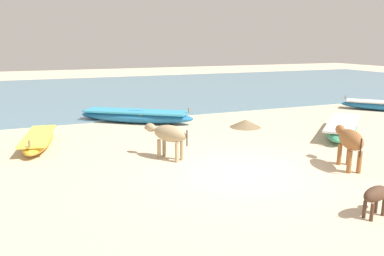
# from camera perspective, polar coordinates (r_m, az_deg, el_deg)

# --- Properties ---
(ground) EXTENTS (80.00, 80.00, 0.00)m
(ground) POSITION_cam_1_polar(r_m,az_deg,el_deg) (9.96, 7.88, -6.59)
(ground) COLOR beige
(sea_water) EXTENTS (60.00, 20.00, 0.08)m
(sea_water) POSITION_cam_1_polar(r_m,az_deg,el_deg) (26.44, -11.62, 5.57)
(sea_water) COLOR slate
(sea_water) RESTS_ON ground
(fishing_boat_0) EXTENTS (3.72, 3.46, 0.67)m
(fishing_boat_0) POSITION_cam_1_polar(r_m,az_deg,el_deg) (14.76, 21.83, 0.07)
(fishing_boat_0) COLOR #338C66
(fishing_boat_0) RESTS_ON ground
(fishing_boat_1) EXTENTS (1.29, 3.36, 0.59)m
(fishing_boat_1) POSITION_cam_1_polar(r_m,az_deg,el_deg) (13.10, -22.26, -1.70)
(fishing_boat_1) COLOR gold
(fishing_boat_1) RESTS_ON ground
(fishing_boat_4) EXTENTS (4.66, 3.70, 0.71)m
(fishing_boat_4) POSITION_cam_1_polar(r_m,az_deg,el_deg) (15.91, -8.50, 1.81)
(fishing_boat_4) COLOR #1E669E
(fishing_boat_4) RESTS_ON ground
(cow_adult_dun) EXTENTS (1.09, 1.42, 1.01)m
(cow_adult_dun) POSITION_cam_1_polar(r_m,az_deg,el_deg) (10.75, -3.57, -1.01)
(cow_adult_dun) COLOR tan
(cow_adult_dun) RESTS_ON ground
(calf_near_dark) EXTENTS (0.95, 0.42, 0.62)m
(calf_near_dark) POSITION_cam_1_polar(r_m,az_deg,el_deg) (8.13, 26.22, -9.07)
(calf_near_dark) COLOR #4C3323
(calf_near_dark) RESTS_ON ground
(cow_second_adult_brown) EXTENTS (0.93, 1.58, 1.06)m
(cow_second_adult_brown) POSITION_cam_1_polar(r_m,az_deg,el_deg) (10.79, 22.83, -1.76)
(cow_second_adult_brown) COLOR brown
(cow_second_adult_brown) RESTS_ON ground
(debris_pile_0) EXTENTS (1.33, 1.33, 0.31)m
(debris_pile_0) POSITION_cam_1_polar(r_m,az_deg,el_deg) (15.05, 8.09, 0.70)
(debris_pile_0) COLOR #7A6647
(debris_pile_0) RESTS_ON ground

